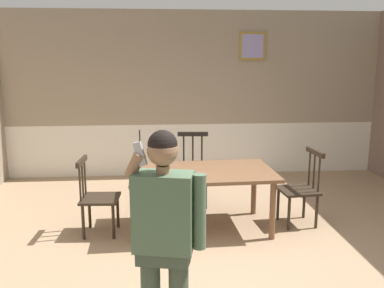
{
  "coord_description": "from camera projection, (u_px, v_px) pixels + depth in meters",
  "views": [
    {
      "loc": [
        -0.69,
        -4.18,
        2.09
      ],
      "look_at": [
        -0.4,
        -0.76,
        1.38
      ],
      "focal_mm": 40.04,
      "sensor_mm": 36.0,
      "label": 1
    }
  ],
  "objects": [
    {
      "name": "person_figure",
      "position": [
        165.0,
        230.0,
        2.93
      ],
      "size": [
        0.56,
        0.31,
        1.62
      ],
      "rotation": [
        0.0,
        0.0,
        2.92
      ],
      "color": "#3A493A",
      "rests_on": "ground_plane"
    },
    {
      "name": "chair_at_table_head",
      "position": [
        301.0,
        188.0,
        5.35
      ],
      "size": [
        0.49,
        0.49,
        0.95
      ],
      "rotation": [
        0.0,
        0.0,
        1.66
      ],
      "color": "#2D2319",
      "rests_on": "ground_plane"
    },
    {
      "name": "room_back_partition",
      "position": [
        195.0,
        97.0,
        7.53
      ],
      "size": [
        6.64,
        0.17,
        2.86
      ],
      "color": "gray",
      "rests_on": "ground_plane"
    },
    {
      "name": "chair_by_doorway",
      "position": [
        193.0,
        171.0,
        6.07
      ],
      "size": [
        0.47,
        0.47,
        1.02
      ],
      "rotation": [
        0.0,
        0.0,
        3.07
      ],
      "color": "black",
      "rests_on": "ground_plane"
    },
    {
      "name": "chair_near_window",
      "position": [
        97.0,
        197.0,
        5.06
      ],
      "size": [
        0.46,
        0.46,
        0.92
      ],
      "rotation": [
        0.0,
        0.0,
        4.65
      ],
      "color": "#2D2319",
      "rests_on": "ground_plane"
    },
    {
      "name": "dining_table",
      "position": [
        202.0,
        177.0,
        5.16
      ],
      "size": [
        1.76,
        1.08,
        0.74
      ],
      "rotation": [
        0.0,
        0.0,
        0.03
      ],
      "color": "brown",
      "rests_on": "ground_plane"
    },
    {
      "name": "ground_plane",
      "position": [
        223.0,
        256.0,
        4.55
      ],
      "size": [
        7.32,
        7.32,
        0.0
      ],
      "primitive_type": "plane",
      "color": "#9E7F60"
    }
  ]
}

